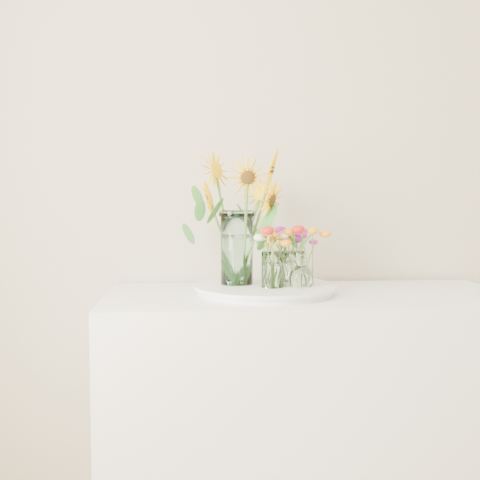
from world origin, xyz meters
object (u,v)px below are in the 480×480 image
(small_vase_c, at_px, (290,267))
(tray, at_px, (265,290))
(small_vase_a, at_px, (272,270))
(mason_jar, at_px, (237,248))
(counter, at_px, (308,420))
(small_vase_b, at_px, (300,269))

(small_vase_c, bearing_deg, tray, -145.42)
(small_vase_a, bearing_deg, mason_jar, 142.69)
(counter, xyz_separation_m, mason_jar, (-0.25, 0.04, 0.61))
(small_vase_a, height_order, small_vase_b, same)
(small_vase_b, height_order, small_vase_c, small_vase_b)
(mason_jar, height_order, small_vase_a, mason_jar)
(counter, relative_size, small_vase_b, 11.12)
(counter, height_order, small_vase_c, small_vase_c)
(mason_jar, bearing_deg, small_vase_a, -37.31)
(mason_jar, xyz_separation_m, small_vase_a, (0.11, -0.09, -0.07))
(small_vase_a, xyz_separation_m, small_vase_b, (0.10, 0.02, -0.00))
(small_vase_b, bearing_deg, mason_jar, 161.49)
(small_vase_b, relative_size, small_vase_c, 1.09)
(counter, distance_m, small_vase_b, 0.54)
(counter, xyz_separation_m, small_vase_a, (-0.13, -0.05, 0.54))
(tray, height_order, small_vase_a, small_vase_a)
(tray, bearing_deg, small_vase_a, -72.39)
(small_vase_a, height_order, small_vase_c, small_vase_a)
(tray, relative_size, small_vase_c, 4.03)
(tray, bearing_deg, counter, -2.45)
(tray, xyz_separation_m, small_vase_b, (0.12, -0.04, 0.08))
(small_vase_a, relative_size, small_vase_b, 1.00)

